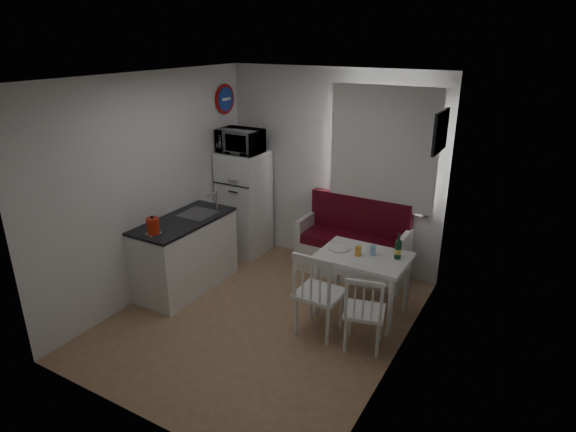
{
  "coord_description": "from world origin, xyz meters",
  "views": [
    {
      "loc": [
        2.54,
        -3.87,
        2.98
      ],
      "look_at": [
        0.04,
        0.5,
        1.06
      ],
      "focal_mm": 30.0,
      "sensor_mm": 36.0,
      "label": 1
    }
  ],
  "objects_px": {
    "chair_left": "(315,286)",
    "microwave": "(240,141)",
    "fridge": "(244,203)",
    "dining_table": "(363,262)",
    "bench": "(353,249)",
    "chair_right": "(362,306)",
    "kettle": "(153,226)",
    "kitchen_counter": "(186,253)",
    "wine_bottle": "(398,246)"
  },
  "relations": [
    {
      "from": "microwave",
      "to": "dining_table",
      "type": "bearing_deg",
      "value": -18.46
    },
    {
      "from": "chair_left",
      "to": "kettle",
      "type": "distance_m",
      "value": 1.89
    },
    {
      "from": "wine_bottle",
      "to": "kettle",
      "type": "bearing_deg",
      "value": -154.73
    },
    {
      "from": "kitchen_counter",
      "to": "microwave",
      "type": "xyz_separation_m",
      "value": [
        0.02,
        1.19,
        1.17
      ]
    },
    {
      "from": "fridge",
      "to": "dining_table",
      "type": "bearing_deg",
      "value": -19.69
    },
    {
      "from": "kitchen_counter",
      "to": "wine_bottle",
      "type": "xyz_separation_m",
      "value": [
        2.45,
        0.6,
        0.41
      ]
    },
    {
      "from": "fridge",
      "to": "wine_bottle",
      "type": "relative_size",
      "value": 5.08
    },
    {
      "from": "kitchen_counter",
      "to": "chair_left",
      "type": "distance_m",
      "value": 1.87
    },
    {
      "from": "dining_table",
      "to": "microwave",
      "type": "xyz_separation_m",
      "value": [
        -2.09,
        0.7,
        0.99
      ]
    },
    {
      "from": "bench",
      "to": "dining_table",
      "type": "height_order",
      "value": "bench"
    },
    {
      "from": "chair_left",
      "to": "bench",
      "type": "bearing_deg",
      "value": 97.61
    },
    {
      "from": "chair_left",
      "to": "fridge",
      "type": "distance_m",
      "value": 2.32
    },
    {
      "from": "bench",
      "to": "chair_right",
      "type": "relative_size",
      "value": 3.05
    },
    {
      "from": "microwave",
      "to": "kettle",
      "type": "xyz_separation_m",
      "value": [
        0.03,
        -1.73,
        -0.62
      ]
    },
    {
      "from": "fridge",
      "to": "kettle",
      "type": "xyz_separation_m",
      "value": [
        0.03,
        -1.78,
        0.28
      ]
    },
    {
      "from": "bench",
      "to": "microwave",
      "type": "relative_size",
      "value": 2.46
    },
    {
      "from": "dining_table",
      "to": "fridge",
      "type": "distance_m",
      "value": 2.22
    },
    {
      "from": "chair_right",
      "to": "fridge",
      "type": "xyz_separation_m",
      "value": [
        -2.34,
        1.4,
        0.22
      ]
    },
    {
      "from": "microwave",
      "to": "kettle",
      "type": "relative_size",
      "value": 2.59
    },
    {
      "from": "wine_bottle",
      "to": "chair_left",
      "type": "bearing_deg",
      "value": -127.62
    },
    {
      "from": "fridge",
      "to": "bench",
      "type": "bearing_deg",
      "value": 3.97
    },
    {
      "from": "chair_left",
      "to": "fridge",
      "type": "xyz_separation_m",
      "value": [
        -1.84,
        1.42,
        0.14
      ]
    },
    {
      "from": "chair_left",
      "to": "microwave",
      "type": "distance_m",
      "value": 2.51
    },
    {
      "from": "fridge",
      "to": "wine_bottle",
      "type": "xyz_separation_m",
      "value": [
        2.43,
        -0.65,
        0.13
      ]
    },
    {
      "from": "chair_right",
      "to": "microwave",
      "type": "distance_m",
      "value": 2.92
    },
    {
      "from": "dining_table",
      "to": "fridge",
      "type": "xyz_separation_m",
      "value": [
        -2.09,
        0.75,
        0.09
      ]
    },
    {
      "from": "chair_left",
      "to": "chair_right",
      "type": "distance_m",
      "value": 0.51
    },
    {
      "from": "chair_left",
      "to": "fridge",
      "type": "relative_size",
      "value": 0.35
    },
    {
      "from": "kitchen_counter",
      "to": "kettle",
      "type": "xyz_separation_m",
      "value": [
        0.05,
        -0.54,
        0.56
      ]
    },
    {
      "from": "microwave",
      "to": "kitchen_counter",
      "type": "bearing_deg",
      "value": -90.94
    },
    {
      "from": "dining_table",
      "to": "chair_right",
      "type": "bearing_deg",
      "value": -68.71
    },
    {
      "from": "chair_left",
      "to": "microwave",
      "type": "bearing_deg",
      "value": 143.24
    },
    {
      "from": "dining_table",
      "to": "fridge",
      "type": "height_order",
      "value": "fridge"
    },
    {
      "from": "kitchen_counter",
      "to": "wine_bottle",
      "type": "relative_size",
      "value": 4.56
    },
    {
      "from": "dining_table",
      "to": "microwave",
      "type": "bearing_deg",
      "value": 161.94
    },
    {
      "from": "microwave",
      "to": "chair_right",
      "type": "bearing_deg",
      "value": -30.04
    },
    {
      "from": "bench",
      "to": "wine_bottle",
      "type": "relative_size",
      "value": 4.92
    },
    {
      "from": "dining_table",
      "to": "microwave",
      "type": "distance_m",
      "value": 2.41
    },
    {
      "from": "kettle",
      "to": "microwave",
      "type": "bearing_deg",
      "value": 90.99
    },
    {
      "from": "bench",
      "to": "dining_table",
      "type": "xyz_separation_m",
      "value": [
        0.46,
        -0.86,
        0.3
      ]
    },
    {
      "from": "dining_table",
      "to": "kettle",
      "type": "bearing_deg",
      "value": -152.94
    },
    {
      "from": "fridge",
      "to": "microwave",
      "type": "relative_size",
      "value": 2.54
    },
    {
      "from": "kitchen_counter",
      "to": "chair_left",
      "type": "relative_size",
      "value": 2.57
    },
    {
      "from": "microwave",
      "to": "kettle",
      "type": "distance_m",
      "value": 1.84
    },
    {
      "from": "kitchen_counter",
      "to": "bench",
      "type": "height_order",
      "value": "kitchen_counter"
    },
    {
      "from": "chair_right",
      "to": "wine_bottle",
      "type": "relative_size",
      "value": 1.61
    },
    {
      "from": "kitchen_counter",
      "to": "bench",
      "type": "distance_m",
      "value": 2.14
    },
    {
      "from": "chair_left",
      "to": "kettle",
      "type": "height_order",
      "value": "kettle"
    },
    {
      "from": "kitchen_counter",
      "to": "fridge",
      "type": "distance_m",
      "value": 1.28
    },
    {
      "from": "chair_left",
      "to": "kettle",
      "type": "bearing_deg",
      "value": -168.75
    }
  ]
}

